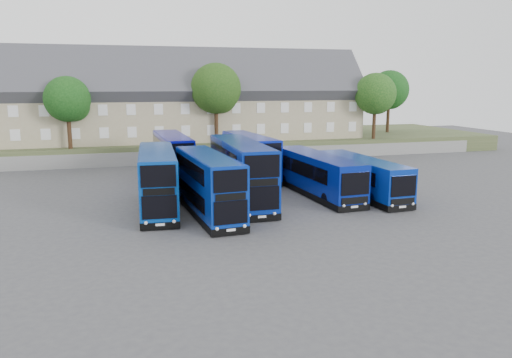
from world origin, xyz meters
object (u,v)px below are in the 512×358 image
object	(u,v)px
dd_front_left	(157,181)
coach_east_a	(317,175)
tree_east	(376,95)
tree_far	(390,91)
tree_west	(69,101)
dd_front_mid	(208,186)
tree_mid	(217,90)

from	to	relation	value
dd_front_left	coach_east_a	world-z (taller)	dd_front_left
tree_east	tree_far	bearing A→B (deg)	49.40
tree_west	tree_east	size ratio (longest dim) A/B	0.94
dd_front_mid	tree_west	bearing A→B (deg)	109.66
dd_front_left	dd_front_mid	distance (m)	4.00
dd_front_left	tree_west	xyz separation A→B (m)	(-7.34, 21.33, 4.97)
dd_front_mid	dd_front_left	bearing A→B (deg)	139.08
dd_front_mid	coach_east_a	size ratio (longest dim) A/B	0.87
tree_east	dd_front_left	bearing A→B (deg)	-143.34
tree_west	tree_mid	size ratio (longest dim) A/B	0.83
dd_front_left	tree_far	world-z (taller)	tree_far
tree_west	tree_mid	distance (m)	16.04
dd_front_left	tree_east	bearing A→B (deg)	40.19
tree_far	tree_east	bearing A→B (deg)	-130.60
dd_front_left	coach_east_a	bearing A→B (deg)	10.50
dd_front_left	dd_front_mid	world-z (taller)	dd_front_left
tree_far	tree_west	bearing A→B (deg)	-170.54
dd_front_left	tree_mid	distance (m)	24.24
coach_east_a	tree_far	distance (m)	35.11
dd_front_left	tree_far	distance (m)	45.12
tree_east	tree_far	xyz separation A→B (m)	(6.00, 7.00, 0.34)
coach_east_a	tree_west	world-z (taller)	tree_west
dd_front_left	tree_far	bearing A→B (deg)	42.79
dd_front_left	coach_east_a	xyz separation A→B (m)	(12.78, 1.56, -0.47)
dd_front_left	tree_west	distance (m)	23.10
tree_mid	tree_far	xyz separation A→B (m)	(26.00, 6.50, -0.34)
coach_east_a	tree_far	world-z (taller)	tree_far
dd_front_mid	tree_far	size ratio (longest dim) A/B	1.22
tree_east	dd_front_mid	bearing A→B (deg)	-137.01
tree_far	coach_east_a	bearing A→B (deg)	-129.26
dd_front_left	tree_far	size ratio (longest dim) A/B	1.25
dd_front_left	tree_east	size ratio (longest dim) A/B	1.32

